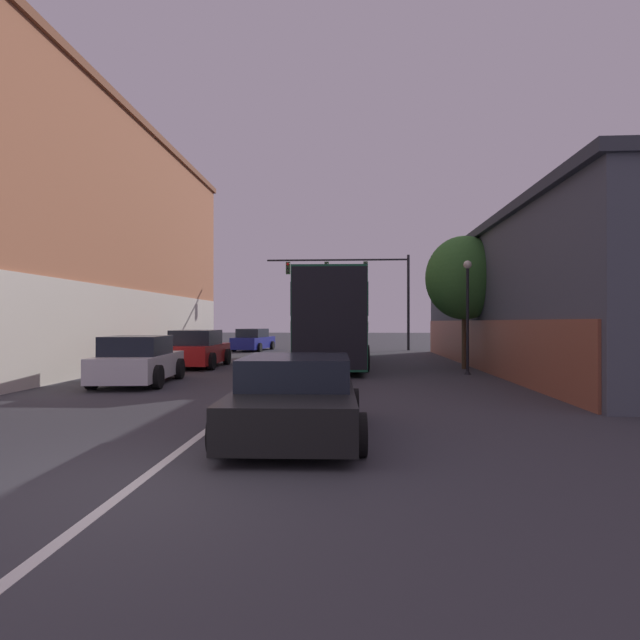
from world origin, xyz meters
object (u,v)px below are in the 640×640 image
(bus, at_px, (332,317))
(parked_car_left_far, at_px, (139,361))
(parked_car_left_near, at_px, (197,350))
(parked_car_left_mid, at_px, (253,340))
(street_lamp, at_px, (468,311))
(traffic_signal_gantry, at_px, (359,279))
(street_tree_near, at_px, (464,278))
(hatchback_foreground, at_px, (296,397))

(bus, xyz_separation_m, parked_car_left_far, (-5.53, -7.97, -1.41))
(parked_car_left_near, bearing_deg, parked_car_left_mid, -0.42)
(parked_car_left_near, distance_m, street_lamp, 10.78)
(parked_car_left_near, relative_size, parked_car_left_mid, 0.87)
(parked_car_left_far, bearing_deg, bus, -40.12)
(bus, distance_m, traffic_signal_gantry, 10.82)
(parked_car_left_far, relative_size, street_lamp, 1.01)
(parked_car_left_far, distance_m, street_tree_near, 12.48)
(hatchback_foreground, relative_size, parked_car_left_mid, 0.89)
(parked_car_left_mid, distance_m, traffic_signal_gantry, 8.03)
(bus, xyz_separation_m, parked_car_left_near, (-5.46, -2.44, -1.38))
(bus, xyz_separation_m, hatchback_foreground, (-0.08, -14.37, -1.49))
(parked_car_left_mid, xyz_separation_m, street_tree_near, (10.78, -11.97, 2.94))
(street_tree_near, bearing_deg, street_lamp, -99.25)
(parked_car_left_near, distance_m, street_tree_near, 11.16)
(parked_car_left_mid, bearing_deg, traffic_signal_gantry, -74.21)
(parked_car_left_far, bearing_deg, parked_car_left_near, -6.07)
(hatchback_foreground, xyz_separation_m, traffic_signal_gantry, (1.49, 24.77, 4.11))
(parked_car_left_near, relative_size, parked_car_left_far, 0.97)
(parked_car_left_mid, relative_size, street_tree_near, 0.87)
(parked_car_left_far, distance_m, street_lamp, 11.11)
(street_lamp, xyz_separation_m, street_tree_near, (0.35, 2.14, 1.37))
(parked_car_left_near, bearing_deg, bus, -66.34)
(parked_car_left_far, relative_size, street_tree_near, 0.78)
(bus, distance_m, parked_car_left_far, 9.81)
(bus, height_order, hatchback_foreground, bus)
(parked_car_left_near, bearing_deg, street_lamp, -102.51)
(parked_car_left_near, xyz_separation_m, street_lamp, (10.43, -2.24, 1.51))
(parked_car_left_far, bearing_deg, street_lamp, -77.95)
(traffic_signal_gantry, height_order, street_tree_near, traffic_signal_gantry)
(parked_car_left_near, height_order, traffic_signal_gantry, traffic_signal_gantry)
(parked_car_left_near, relative_size, traffic_signal_gantry, 0.42)
(traffic_signal_gantry, bearing_deg, street_tree_near, -73.18)
(hatchback_foreground, bearing_deg, street_tree_near, -26.17)
(bus, relative_size, parked_car_left_mid, 2.79)
(hatchback_foreground, height_order, street_tree_near, street_tree_near)
(street_lamp, relative_size, street_tree_near, 0.77)
(parked_car_left_mid, xyz_separation_m, street_lamp, (10.43, -14.12, 1.57))
(parked_car_left_near, bearing_deg, street_tree_near, -90.90)
(bus, distance_m, street_lamp, 6.83)
(traffic_signal_gantry, xyz_separation_m, street_tree_near, (3.91, -12.93, -1.12))
(hatchback_foreground, relative_size, street_tree_near, 0.78)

